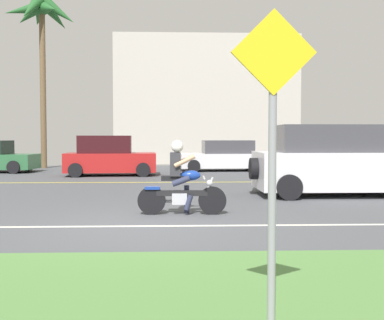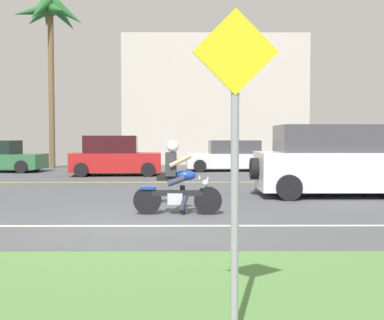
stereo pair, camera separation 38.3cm
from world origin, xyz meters
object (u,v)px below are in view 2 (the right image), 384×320
at_px(suv_nearby, 340,161).
at_px(parked_car_3, 336,155).
at_px(parked_car_2, 231,156).
at_px(parked_car_1, 115,157).
at_px(palm_tree_0, 50,20).
at_px(motorcyclist, 177,183).
at_px(street_sign, 235,143).

xyz_separation_m(suv_nearby, parked_car_3, (2.54, 8.56, -0.17)).
bearing_deg(parked_car_2, suv_nearby, -77.60).
bearing_deg(parked_car_1, parked_car_3, 9.96).
relative_size(parked_car_2, parked_car_3, 0.95).
height_order(parked_car_1, parked_car_2, parked_car_1).
xyz_separation_m(suv_nearby, palm_tree_0, (-10.98, 11.68, 6.50)).
bearing_deg(parked_car_3, palm_tree_0, 167.03).
xyz_separation_m(parked_car_1, parked_car_3, (9.57, 1.68, -0.01)).
distance_m(parked_car_1, palm_tree_0, 9.11).
distance_m(motorcyclist, suv_nearby, 5.26).
distance_m(suv_nearby, palm_tree_0, 17.30).
bearing_deg(parked_car_2, palm_tree_0, 165.85).
height_order(motorcyclist, parked_car_3, parked_car_3).
xyz_separation_m(motorcyclist, parked_car_3, (6.79, 11.64, 0.11)).
bearing_deg(suv_nearby, parked_car_2, 102.40).
bearing_deg(parked_car_3, suv_nearby, -106.51).
distance_m(parked_car_1, street_sign, 16.46).
relative_size(suv_nearby, palm_tree_0, 0.54).
height_order(suv_nearby, parked_car_3, suv_nearby).
height_order(parked_car_3, street_sign, street_sign).
height_order(parked_car_2, parked_car_3, parked_car_3).
bearing_deg(street_sign, suv_nearby, 68.23).
bearing_deg(palm_tree_0, parked_car_1, -50.56).
height_order(suv_nearby, street_sign, street_sign).
bearing_deg(parked_car_2, parked_car_3, -10.68).
bearing_deg(parked_car_1, parked_car_2, 27.21).
distance_m(parked_car_2, street_sign, 18.73).
relative_size(parked_car_1, palm_tree_0, 0.43).
xyz_separation_m(parked_car_1, street_sign, (3.36, -16.09, 0.76)).
distance_m(suv_nearby, parked_car_1, 9.84).
bearing_deg(parked_car_1, street_sign, -78.22).
xyz_separation_m(parked_car_1, palm_tree_0, (-3.94, 4.80, 6.67)).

